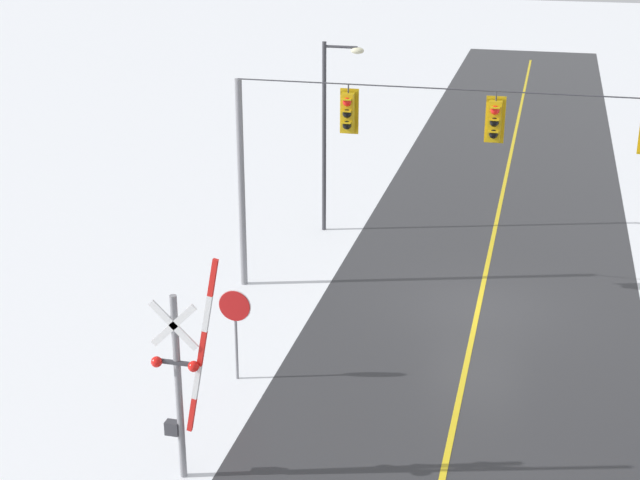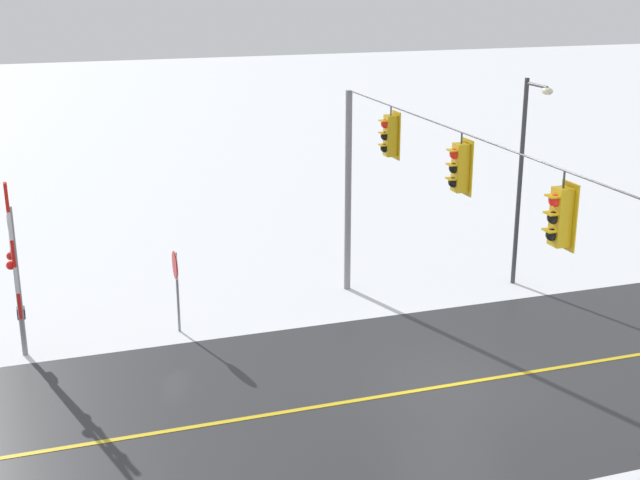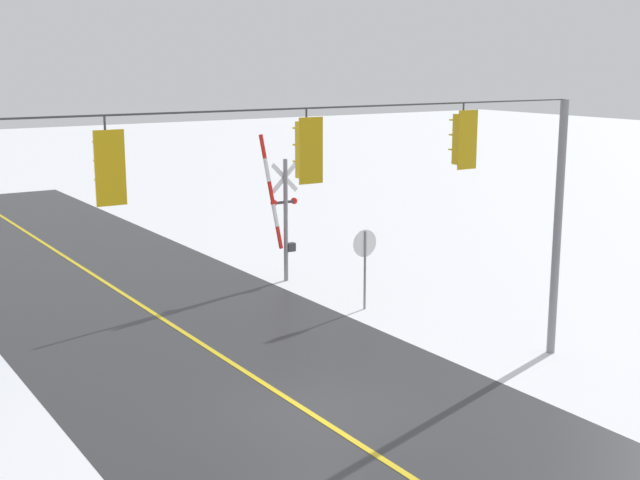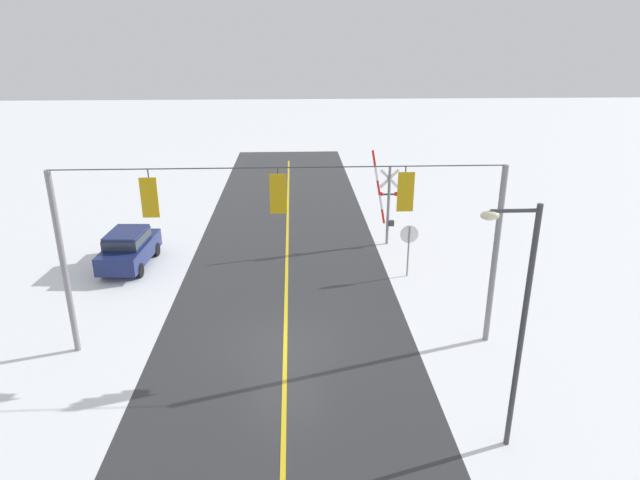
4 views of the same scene
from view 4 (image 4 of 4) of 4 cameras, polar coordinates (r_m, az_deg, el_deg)
ground_plane at (r=19.34m, az=-3.61°, el=-10.73°), size 160.00×160.00×0.00m
road_asphalt at (r=14.53m, az=-3.87°, el=-22.98°), size 9.00×80.00×0.01m
lane_centre_line at (r=14.52m, az=-3.87°, el=-22.96°), size 0.14×72.00×0.01m
signal_span at (r=17.54m, az=-4.06°, el=1.40°), size 14.20×0.47×6.22m
stop_sign at (r=24.17m, az=9.18°, el=0.07°), size 0.80×0.09×2.35m
railroad_crossing at (r=27.73m, az=6.94°, el=4.10°), size 1.42×0.31×4.83m
parked_car_navy at (r=26.60m, az=-19.16°, el=-0.68°), size 2.01×4.28×1.74m
streetlamp_near at (r=13.89m, az=19.66°, el=-6.75°), size 1.39×0.28×6.50m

